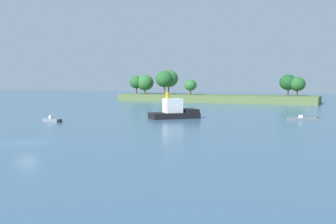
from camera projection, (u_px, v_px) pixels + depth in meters
name	position (u px, v px, depth m)	size (l,w,h in m)	color
ground_plane	(27.00, 142.00, 44.18)	(400.00, 400.00, 0.00)	#3D607F
treeline_island	(206.00, 93.00, 132.81)	(65.34, 16.40, 10.71)	#566B3D
fishing_skiff	(303.00, 119.00, 69.07)	(5.20, 3.88, 0.93)	slate
small_motorboat	(52.00, 120.00, 66.58)	(4.18, 1.95, 1.05)	slate
tugboat	(175.00, 112.00, 72.83)	(9.18, 9.12, 4.86)	black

